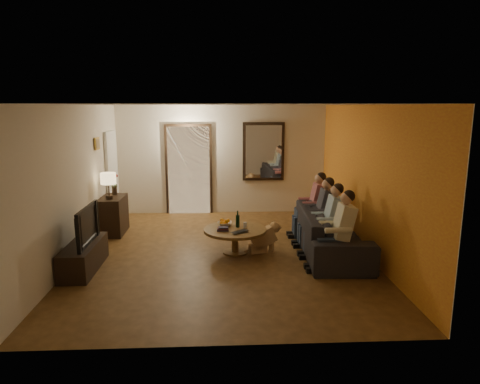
{
  "coord_description": "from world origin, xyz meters",
  "views": [
    {
      "loc": [
        -0.08,
        -7.26,
        2.58
      ],
      "look_at": [
        0.3,
        0.3,
        1.05
      ],
      "focal_mm": 32.0,
      "sensor_mm": 36.0,
      "label": 1
    }
  ],
  "objects_px": {
    "table_lamp": "(109,186)",
    "dog": "(263,237)",
    "person_a": "(339,234)",
    "laptop": "(242,232)",
    "tv_stand": "(84,257)",
    "coffee_table": "(235,241)",
    "person_b": "(330,224)",
    "person_d": "(314,207)",
    "person_c": "(321,215)",
    "tv": "(81,225)",
    "bowl": "(225,224)",
    "wine_bottle": "(238,219)",
    "sofa": "(330,231)",
    "dresser": "(113,215)"
  },
  "relations": [
    {
      "from": "tv",
      "to": "bowl",
      "type": "bearing_deg",
      "value": -68.68
    },
    {
      "from": "sofa",
      "to": "person_c",
      "type": "height_order",
      "value": "person_c"
    },
    {
      "from": "dresser",
      "to": "person_c",
      "type": "relative_size",
      "value": 0.71
    },
    {
      "from": "sofa",
      "to": "dog",
      "type": "distance_m",
      "value": 1.21
    },
    {
      "from": "table_lamp",
      "to": "person_b",
      "type": "height_order",
      "value": "table_lamp"
    },
    {
      "from": "coffee_table",
      "to": "wine_bottle",
      "type": "relative_size",
      "value": 3.57
    },
    {
      "from": "wine_bottle",
      "to": "laptop",
      "type": "bearing_deg",
      "value": -82.5
    },
    {
      "from": "person_b",
      "to": "laptop",
      "type": "distance_m",
      "value": 1.52
    },
    {
      "from": "person_b",
      "to": "person_d",
      "type": "height_order",
      "value": "same"
    },
    {
      "from": "person_a",
      "to": "coffee_table",
      "type": "xyz_separation_m",
      "value": [
        -1.61,
        0.89,
        -0.38
      ]
    },
    {
      "from": "person_c",
      "to": "dog",
      "type": "relative_size",
      "value": 2.14
    },
    {
      "from": "person_d",
      "to": "laptop",
      "type": "distance_m",
      "value": 1.93
    },
    {
      "from": "tv",
      "to": "laptop",
      "type": "height_order",
      "value": "tv"
    },
    {
      "from": "dresser",
      "to": "coffee_table",
      "type": "xyz_separation_m",
      "value": [
        2.45,
        -1.34,
        -0.16
      ]
    },
    {
      "from": "sofa",
      "to": "dog",
      "type": "xyz_separation_m",
      "value": [
        -1.2,
        0.03,
        -0.09
      ]
    },
    {
      "from": "sofa",
      "to": "tv",
      "type": "bearing_deg",
      "value": 102.58
    },
    {
      "from": "tv",
      "to": "person_a",
      "type": "relative_size",
      "value": 0.87
    },
    {
      "from": "table_lamp",
      "to": "dog",
      "type": "xyz_separation_m",
      "value": [
        2.95,
        -1.08,
        -0.75
      ]
    },
    {
      "from": "person_a",
      "to": "person_d",
      "type": "distance_m",
      "value": 1.8
    },
    {
      "from": "person_b",
      "to": "table_lamp",
      "type": "bearing_deg",
      "value": 160.75
    },
    {
      "from": "person_c",
      "to": "person_d",
      "type": "height_order",
      "value": "same"
    },
    {
      "from": "dog",
      "to": "coffee_table",
      "type": "distance_m",
      "value": 0.51
    },
    {
      "from": "tv_stand",
      "to": "tv",
      "type": "bearing_deg",
      "value": 0.0
    },
    {
      "from": "sofa",
      "to": "person_d",
      "type": "height_order",
      "value": "person_d"
    },
    {
      "from": "person_d",
      "to": "laptop",
      "type": "xyz_separation_m",
      "value": [
        -1.51,
        -1.19,
        -0.14
      ]
    },
    {
      "from": "person_a",
      "to": "laptop",
      "type": "distance_m",
      "value": 1.63
    },
    {
      "from": "table_lamp",
      "to": "person_a",
      "type": "xyz_separation_m",
      "value": [
        4.06,
        -2.02,
        -0.43
      ]
    },
    {
      "from": "wine_bottle",
      "to": "coffee_table",
      "type": "bearing_deg",
      "value": -116.57
    },
    {
      "from": "laptop",
      "to": "sofa",
      "type": "bearing_deg",
      "value": -28.86
    },
    {
      "from": "tv_stand",
      "to": "person_b",
      "type": "relative_size",
      "value": 1.09
    },
    {
      "from": "dresser",
      "to": "laptop",
      "type": "relative_size",
      "value": 2.6
    },
    {
      "from": "tv_stand",
      "to": "dog",
      "type": "bearing_deg",
      "value": 13.43
    },
    {
      "from": "person_d",
      "to": "wine_bottle",
      "type": "xyz_separation_m",
      "value": [
        -1.56,
        -0.81,
        0.01
      ]
    },
    {
      "from": "person_c",
      "to": "person_d",
      "type": "distance_m",
      "value": 0.6
    },
    {
      "from": "person_c",
      "to": "coffee_table",
      "type": "relative_size",
      "value": 1.08
    },
    {
      "from": "person_b",
      "to": "wine_bottle",
      "type": "distance_m",
      "value": 1.61
    },
    {
      "from": "person_d",
      "to": "person_c",
      "type": "bearing_deg",
      "value": -90.0
    },
    {
      "from": "sofa",
      "to": "person_c",
      "type": "relative_size",
      "value": 2.14
    },
    {
      "from": "person_d",
      "to": "tv",
      "type": "bearing_deg",
      "value": -158.81
    },
    {
      "from": "tv_stand",
      "to": "person_a",
      "type": "distance_m",
      "value": 4.08
    },
    {
      "from": "person_b",
      "to": "bowl",
      "type": "height_order",
      "value": "person_b"
    },
    {
      "from": "laptop",
      "to": "table_lamp",
      "type": "bearing_deg",
      "value": 112.13
    },
    {
      "from": "person_b",
      "to": "person_c",
      "type": "height_order",
      "value": "same"
    },
    {
      "from": "tv_stand",
      "to": "coffee_table",
      "type": "relative_size",
      "value": 1.18
    },
    {
      "from": "person_a",
      "to": "bowl",
      "type": "relative_size",
      "value": 4.63
    },
    {
      "from": "dog",
      "to": "laptop",
      "type": "relative_size",
      "value": 1.7
    },
    {
      "from": "person_a",
      "to": "laptop",
      "type": "bearing_deg",
      "value": 157.93
    },
    {
      "from": "bowl",
      "to": "dog",
      "type": "bearing_deg",
      "value": -14.66
    },
    {
      "from": "tv",
      "to": "person_c",
      "type": "xyz_separation_m",
      "value": [
        4.06,
        0.97,
        -0.14
      ]
    },
    {
      "from": "laptop",
      "to": "dog",
      "type": "bearing_deg",
      "value": -0.73
    }
  ]
}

